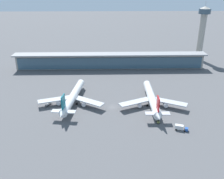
# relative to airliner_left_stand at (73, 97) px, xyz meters

# --- Properties ---
(ground_plane) EXTENTS (1200.00, 1200.00, 0.00)m
(ground_plane) POSITION_rel_airliner_left_stand_xyz_m (27.25, -6.15, -5.04)
(ground_plane) COLOR #515154
(airliner_left_stand) EXTENTS (45.82, 60.02, 15.99)m
(airliner_left_stand) POSITION_rel_airliner_left_stand_xyz_m (0.00, 0.00, 0.00)
(airliner_left_stand) COLOR white
(airliner_left_stand) RESTS_ON ground
(airliner_centre_stand) EXTENTS (46.19, 59.98, 15.99)m
(airliner_centre_stand) POSITION_rel_airliner_left_stand_xyz_m (54.11, -3.83, 0.00)
(airliner_centre_stand) COLOR white
(airliner_centre_stand) RESTS_ON ground
(service_truck_near_nose_blue) EXTENTS (7.65, 4.64, 3.10)m
(service_truck_near_nose_blue) POSITION_rel_airliner_left_stand_xyz_m (65.30, -35.31, -3.34)
(service_truck_near_nose_blue) COLOR #234C9E
(service_truck_near_nose_blue) RESTS_ON ground
(service_truck_under_wing_grey) EXTENTS (4.14, 6.73, 2.70)m
(service_truck_under_wing_grey) POSITION_rel_airliner_left_stand_xyz_m (-16.81, -2.12, -4.23)
(service_truck_under_wing_grey) COLOR gray
(service_truck_under_wing_grey) RESTS_ON ground
(service_truck_mid_apron_olive) EXTENTS (1.84, 2.94, 2.05)m
(service_truck_mid_apron_olive) POSITION_rel_airliner_left_stand_xyz_m (54.08, -27.17, -4.16)
(service_truck_mid_apron_olive) COLOR olive
(service_truck_mid_apron_olive) RESTS_ON ground
(terminal_building) EXTENTS (183.60, 12.80, 15.20)m
(terminal_building) POSITION_rel_airliner_left_stand_xyz_m (27.25, 75.83, 2.83)
(terminal_building) COLOR #9E998E
(terminal_building) RESTS_ON ground
(control_tower) EXTENTS (12.00, 12.00, 60.57)m
(control_tower) POSITION_rel_airliner_left_stand_xyz_m (123.51, 102.87, 28.13)
(control_tower) COLOR #9E998E
(control_tower) RESTS_ON ground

